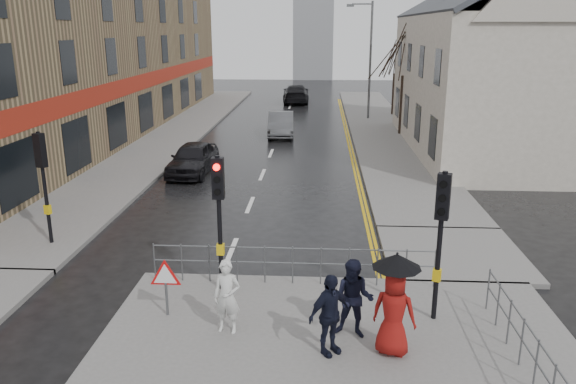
# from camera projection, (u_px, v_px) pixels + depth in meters

# --- Properties ---
(ground) EXTENTS (120.00, 120.00, 0.00)m
(ground) POSITION_uv_depth(u_px,v_px,m) (213.00, 297.00, 13.88)
(ground) COLOR black
(ground) RESTS_ON ground
(left_pavement) EXTENTS (4.00, 44.00, 0.14)m
(left_pavement) POSITION_uv_depth(u_px,v_px,m) (180.00, 129.00, 36.25)
(left_pavement) COLOR #605E5B
(left_pavement) RESTS_ON ground
(right_pavement) EXTENTS (4.00, 40.00, 0.14)m
(right_pavement) POSITION_uv_depth(u_px,v_px,m) (379.00, 126.00, 37.44)
(right_pavement) COLOR #605E5B
(right_pavement) RESTS_ON ground
(pavement_bridge_right) EXTENTS (4.00, 4.20, 0.14)m
(pavement_bridge_right) POSITION_uv_depth(u_px,v_px,m) (452.00, 253.00, 16.37)
(pavement_bridge_right) COLOR #605E5B
(pavement_bridge_right) RESTS_ON ground
(building_left_terrace) EXTENTS (8.00, 42.00, 10.00)m
(building_left_terrace) POSITION_uv_depth(u_px,v_px,m) (82.00, 51.00, 34.21)
(building_left_terrace) COLOR #8B7550
(building_left_terrace) RESTS_ON ground
(building_right_cream) EXTENTS (9.00, 16.40, 10.10)m
(building_right_cream) POSITION_uv_depth(u_px,v_px,m) (503.00, 60.00, 29.10)
(building_right_cream) COLOR beige
(building_right_cream) RESTS_ON ground
(church_tower) EXTENTS (5.00, 5.00, 18.00)m
(church_tower) POSITION_uv_depth(u_px,v_px,m) (314.00, 6.00, 70.64)
(church_tower) COLOR gray
(church_tower) RESTS_ON ground
(traffic_signal_near_left) EXTENTS (0.28, 0.27, 3.40)m
(traffic_signal_near_left) POSITION_uv_depth(u_px,v_px,m) (219.00, 200.00, 13.37)
(traffic_signal_near_left) COLOR black
(traffic_signal_near_left) RESTS_ON near_pavement
(traffic_signal_near_right) EXTENTS (0.34, 0.33, 3.40)m
(traffic_signal_near_right) POSITION_uv_depth(u_px,v_px,m) (441.00, 220.00, 11.94)
(traffic_signal_near_right) COLOR black
(traffic_signal_near_right) RESTS_ON near_pavement
(traffic_signal_far_left) EXTENTS (0.34, 0.33, 3.40)m
(traffic_signal_far_left) POSITION_uv_depth(u_px,v_px,m) (42.00, 168.00, 16.37)
(traffic_signal_far_left) COLOR black
(traffic_signal_far_left) RESTS_ON left_pavement
(guard_railing_front) EXTENTS (7.14, 0.04, 1.00)m
(guard_railing_front) POSITION_uv_depth(u_px,v_px,m) (293.00, 257.00, 14.11)
(guard_railing_front) COLOR #595B5E
(guard_railing_front) RESTS_ON near_pavement
(guard_railing_side) EXTENTS (0.04, 4.54, 1.00)m
(guard_railing_side) POSITION_uv_depth(u_px,v_px,m) (523.00, 332.00, 10.65)
(guard_railing_side) COLOR #595B5E
(guard_railing_side) RESTS_ON near_pavement
(warning_sign) EXTENTS (0.80, 0.07, 1.35)m
(warning_sign) POSITION_uv_depth(u_px,v_px,m) (165.00, 278.00, 12.48)
(warning_sign) COLOR #595B5E
(warning_sign) RESTS_ON near_pavement
(street_lamp) EXTENTS (1.83, 0.25, 8.00)m
(street_lamp) POSITION_uv_depth(u_px,v_px,m) (368.00, 53.00, 39.05)
(street_lamp) COLOR #595B5E
(street_lamp) RESTS_ON right_pavement
(tree_near) EXTENTS (2.40, 2.40, 6.58)m
(tree_near) POSITION_uv_depth(u_px,v_px,m) (405.00, 50.00, 33.08)
(tree_near) COLOR #2D2119
(tree_near) RESTS_ON right_pavement
(tree_far) EXTENTS (2.40, 2.40, 5.64)m
(tree_far) POSITION_uv_depth(u_px,v_px,m) (396.00, 56.00, 40.92)
(tree_far) COLOR #2D2119
(tree_far) RESTS_ON right_pavement
(pedestrian_a) EXTENTS (0.64, 0.47, 1.63)m
(pedestrian_a) POSITION_uv_depth(u_px,v_px,m) (227.00, 297.00, 11.83)
(pedestrian_a) COLOR silver
(pedestrian_a) RESTS_ON near_pavement
(pedestrian_b) EXTENTS (0.95, 0.81, 1.71)m
(pedestrian_b) POSITION_uv_depth(u_px,v_px,m) (354.00, 299.00, 11.64)
(pedestrian_b) COLOR black
(pedestrian_b) RESTS_ON near_pavement
(pedestrian_with_umbrella) EXTENTS (1.02, 0.96, 2.13)m
(pedestrian_with_umbrella) POSITION_uv_depth(u_px,v_px,m) (395.00, 301.00, 10.93)
(pedestrian_with_umbrella) COLOR maroon
(pedestrian_with_umbrella) RESTS_ON near_pavement
(pedestrian_d) EXTENTS (1.03, 0.95, 1.69)m
(pedestrian_d) POSITION_uv_depth(u_px,v_px,m) (329.00, 315.00, 11.02)
(pedestrian_d) COLOR black
(pedestrian_d) RESTS_ON near_pavement
(car_parked) EXTENTS (1.94, 4.28, 1.43)m
(car_parked) POSITION_uv_depth(u_px,v_px,m) (193.00, 158.00, 25.35)
(car_parked) COLOR black
(car_parked) RESTS_ON ground
(car_mid) EXTENTS (1.76, 4.43, 1.43)m
(car_mid) POSITION_uv_depth(u_px,v_px,m) (281.00, 124.00, 34.29)
(car_mid) COLOR #46474B
(car_mid) RESTS_ON ground
(car_far) EXTENTS (2.43, 5.53, 1.58)m
(car_far) POSITION_uv_depth(u_px,v_px,m) (296.00, 94.00, 49.34)
(car_far) COLOR black
(car_far) RESTS_ON ground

